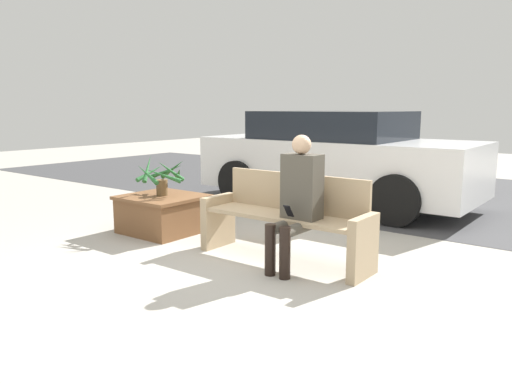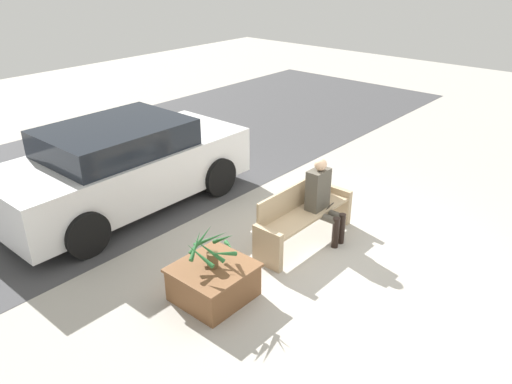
# 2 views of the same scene
# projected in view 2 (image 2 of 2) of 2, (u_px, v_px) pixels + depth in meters

# --- Properties ---
(ground_plane) EXTENTS (30.00, 30.00, 0.00)m
(ground_plane) POSITION_uv_depth(u_px,v_px,m) (329.00, 258.00, 7.26)
(ground_plane) COLOR #ADA89E
(road_surface) EXTENTS (20.00, 6.00, 0.01)m
(road_surface) POSITION_uv_depth(u_px,v_px,m) (113.00, 165.00, 10.41)
(road_surface) COLOR #424244
(road_surface) RESTS_ON ground_plane
(bench) EXTENTS (1.87, 0.49, 0.89)m
(bench) POSITION_uv_depth(u_px,v_px,m) (302.00, 215.00, 7.52)
(bench) COLOR tan
(bench) RESTS_ON ground_plane
(person_seated) EXTENTS (0.37, 0.57, 1.31)m
(person_seated) POSITION_uv_depth(u_px,v_px,m) (322.00, 196.00, 7.46)
(person_seated) COLOR #4C473D
(person_seated) RESTS_ON ground_plane
(planter_box) EXTENTS (0.94, 0.89, 0.47)m
(planter_box) POSITION_uv_depth(u_px,v_px,m) (213.00, 281.00, 6.32)
(planter_box) COLOR brown
(planter_box) RESTS_ON ground_plane
(potted_plant) EXTENTS (0.63, 0.64, 0.51)m
(potted_plant) POSITION_uv_depth(u_px,v_px,m) (212.00, 249.00, 6.12)
(potted_plant) COLOR brown
(potted_plant) RESTS_ON planter_box
(parked_car) EXTENTS (4.37, 1.98, 1.50)m
(parked_car) POSITION_uv_depth(u_px,v_px,m) (123.00, 166.00, 8.43)
(parked_car) COLOR silver
(parked_car) RESTS_ON ground_plane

